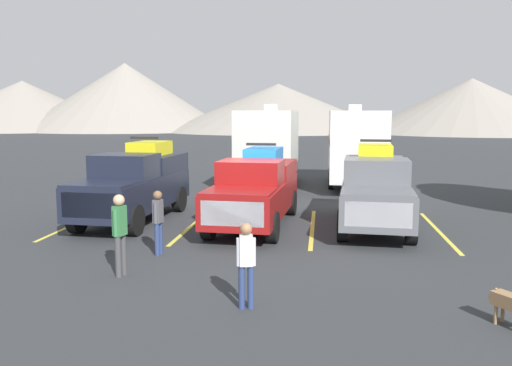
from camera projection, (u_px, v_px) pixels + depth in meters
name	position (u px, v px, depth m)	size (l,w,h in m)	color
ground_plane	(250.00, 229.00, 15.88)	(240.00, 240.00, 0.00)	#2D3033
pickup_truck_a	(135.00, 183.00, 17.09)	(2.36, 5.70, 2.65)	black
pickup_truck_b	(256.00, 188.00, 16.39)	(2.38, 5.96, 2.48)	maroon
pickup_truck_c	(375.00, 187.00, 16.26)	(2.40, 6.00, 2.61)	#595B60
lot_stripe_a	(80.00, 221.00, 16.97)	(0.12, 5.50, 0.01)	gold
lot_stripe_b	(193.00, 224.00, 16.52)	(0.12, 5.50, 0.01)	gold
lot_stripe_c	(312.00, 228.00, 16.07)	(0.12, 5.50, 0.01)	gold
lot_stripe_d	(438.00, 231.00, 15.62)	(0.12, 5.50, 0.01)	gold
camper_trailer_a	(269.00, 144.00, 24.69)	(2.47, 7.40, 3.83)	silver
camper_trailer_b	(355.00, 144.00, 24.62)	(2.43, 8.15, 3.82)	white
person_a	(120.00, 229.00, 11.21)	(0.26, 0.38, 1.75)	#3F3F42
person_b	(158.00, 218.00, 12.90)	(0.22, 0.35, 1.58)	navy
person_c	(246.00, 260.00, 9.34)	(0.34, 0.22, 1.55)	navy
mountain_ridge	(289.00, 101.00, 98.11)	(160.82, 46.45, 13.01)	gray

